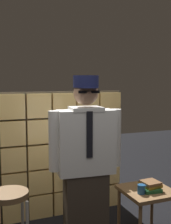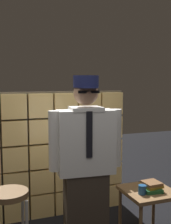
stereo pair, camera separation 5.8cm
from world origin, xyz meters
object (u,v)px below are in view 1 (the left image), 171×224
at_px(book_stack, 150,186).
at_px(coffee_mug, 142,189).
at_px(standing_person, 86,166).
at_px(side_table, 147,196).
at_px(bar_stool, 9,213).

relative_size(book_stack, coffee_mug, 1.85).
distance_m(standing_person, side_table, 0.87).
relative_size(side_table, coffee_mug, 4.26).
xyz_separation_m(side_table, book_stack, (0.02, -0.03, 0.12)).
bearing_deg(side_table, book_stack, -63.46).
distance_m(standing_person, bar_stool, 0.79).
height_order(bar_stool, side_table, bar_stool).
relative_size(side_table, book_stack, 2.31).
xyz_separation_m(standing_person, book_stack, (0.76, 0.06, -0.33)).
xyz_separation_m(side_table, coffee_mug, (-0.12, -0.08, 0.12)).
distance_m(standing_person, coffee_mug, 0.71).
height_order(bar_stool, coffee_mug, bar_stool).
bearing_deg(side_table, standing_person, -172.72).
bearing_deg(bar_stool, side_table, 2.26).
relative_size(standing_person, bar_stool, 2.35).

